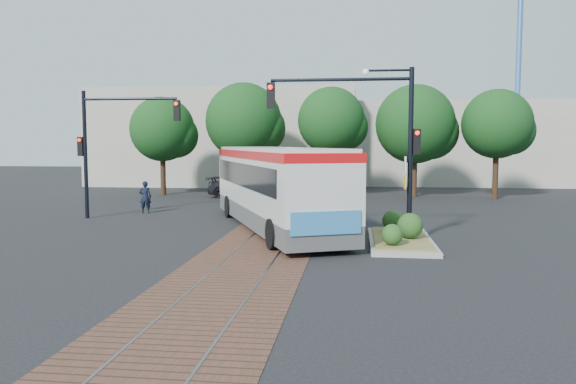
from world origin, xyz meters
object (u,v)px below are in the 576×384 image
object	(u,v)px
signal_pole_main	(375,126)
signal_pole_left	(108,137)
officer	(145,197)
parked_car	(244,187)
traffic_island	(401,234)
city_bus	(275,184)

from	to	relation	value
signal_pole_main	signal_pole_left	xyz separation A→B (m)	(-12.23, 4.80, -0.29)
officer	parked_car	world-z (taller)	officer
traffic_island	city_bus	bearing A→B (deg)	150.47
parked_car	traffic_island	bearing A→B (deg)	-140.08
traffic_island	signal_pole_left	world-z (taller)	signal_pole_left
city_bus	signal_pole_main	bearing A→B (deg)	-57.05
city_bus	parked_car	size ratio (longest dim) A/B	2.66
signal_pole_left	officer	world-z (taller)	signal_pole_left
signal_pole_main	signal_pole_left	world-z (taller)	signal_pole_main
city_bus	signal_pole_left	size ratio (longest dim) A/B	2.11
city_bus	traffic_island	distance (m)	5.94
city_bus	traffic_island	world-z (taller)	city_bus
traffic_island	parked_car	size ratio (longest dim) A/B	1.10
traffic_island	signal_pole_main	world-z (taller)	signal_pole_main
traffic_island	signal_pole_left	bearing A→B (deg)	159.64
traffic_island	signal_pole_main	size ratio (longest dim) A/B	0.87
signal_pole_main	signal_pole_left	distance (m)	13.14
signal_pole_main	signal_pole_left	size ratio (longest dim) A/B	1.00
signal_pole_left	parked_car	xyz separation A→B (m)	(4.29, 10.62, -3.18)
city_bus	signal_pole_main	xyz separation A→B (m)	(4.03, -2.74, 2.27)
signal_pole_left	parked_car	bearing A→B (deg)	68.00
signal_pole_left	traffic_island	bearing A→B (deg)	-20.36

